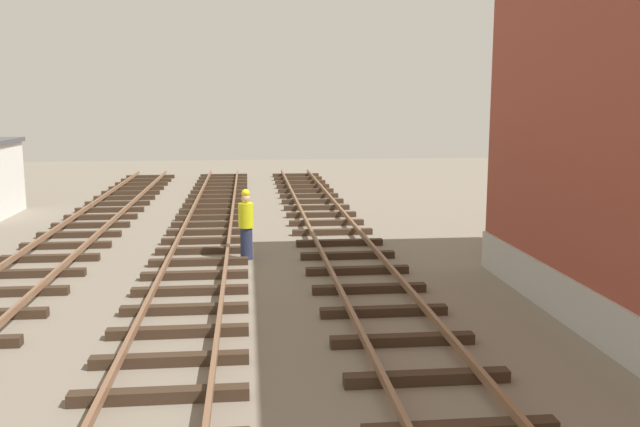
% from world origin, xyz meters
% --- Properties ---
extents(track_worker_foreground, '(0.40, 0.40, 1.87)m').
position_xyz_m(track_worker_foreground, '(-1.85, 13.34, 0.93)').
color(track_worker_foreground, '#262D4C').
rests_on(track_worker_foreground, ground).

